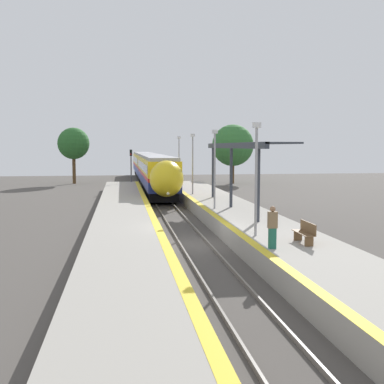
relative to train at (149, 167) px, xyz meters
The scene contains 16 objects.
ground_plane 37.67m from the train, 90.00° to the right, with size 120.00×120.00×0.00m, color #4C4742.
rail_left 37.67m from the train, 91.10° to the right, with size 0.08×90.00×0.15m, color slate.
rail_right 37.67m from the train, 88.90° to the right, with size 0.08×90.00×0.15m, color slate.
train is the anchor object (origin of this frame).
platform_right 37.82m from the train, 84.47° to the right, with size 4.05×64.00×0.93m.
platform_left 37.80m from the train, 95.20° to the right, with size 3.61×64.00×0.93m.
platform_bench 42.66m from the train, 84.66° to the right, with size 0.44×1.64×0.89m.
person_waiting 43.35m from the train, 86.99° to the right, with size 0.36×0.22×1.69m.
railway_signal 6.85m from the train, 111.08° to the right, with size 0.28×0.28×4.60m.
lamppost_near 40.56m from the train, 86.61° to the right, with size 0.36×0.20×5.09m.
lamppost_mid 30.95m from the train, 85.55° to the right, with size 0.36×0.20×5.09m.
lamppost_far 21.38m from the train, 83.54° to the right, with size 0.36×0.20×5.09m.
lamppost_farthest 11.89m from the train, 78.27° to the right, with size 0.36×0.20×5.09m.
station_canopy 30.65m from the train, 82.11° to the right, with size 2.02×15.69×4.26m.
background_tree_left 11.16m from the train, 155.78° to the left, with size 4.20×4.20×7.45m.
background_tree_right 11.66m from the train, ahead, with size 5.55×5.55×7.88m.
Camera 1 is at (-3.59, -23.70, 4.94)m, focal length 45.00 mm.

